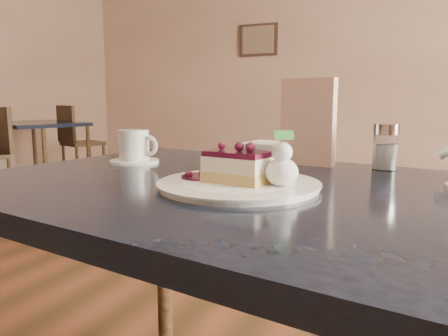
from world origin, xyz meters
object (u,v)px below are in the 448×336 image
at_px(dessert_plate, 239,185).
at_px(coffee_set, 135,148).
at_px(main_table, 251,222).
at_px(cheesecake_slice, 239,167).
at_px(bg_table_far_left, 41,183).

height_order(dessert_plate, coffee_set, coffee_set).
bearing_deg(main_table, cheesecake_slice, -90.00).
height_order(main_table, coffee_set, coffee_set).
distance_m(dessert_plate, cheesecake_slice, 0.04).
xyz_separation_m(cheesecake_slice, bg_table_far_left, (-3.35, 2.60, -0.75)).
xyz_separation_m(coffee_set, bg_table_far_left, (-2.96, 2.40, -0.75)).
bearing_deg(bg_table_far_left, cheesecake_slice, -17.01).
relative_size(dessert_plate, coffee_set, 2.18).
bearing_deg(main_table, coffee_set, 168.38).
height_order(main_table, cheesecake_slice, cheesecake_slice).
distance_m(dessert_plate, coffee_set, 0.44).
xyz_separation_m(dessert_plate, coffee_set, (-0.39, 0.20, 0.03)).
relative_size(coffee_set, bg_table_far_left, 0.08).
bearing_deg(coffee_set, cheesecake_slice, -27.41).
bearing_deg(coffee_set, main_table, -20.82).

